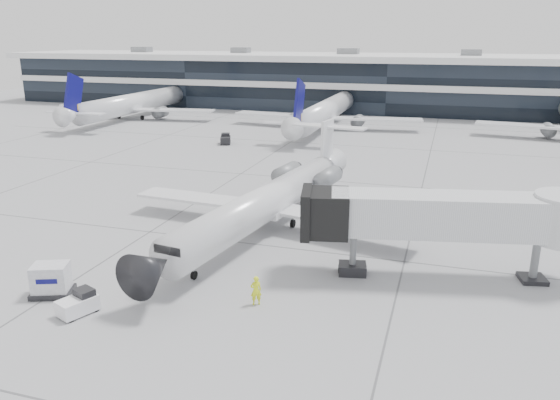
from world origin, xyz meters
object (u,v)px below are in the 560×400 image
(ramp_worker, at_px, (256,290))
(cargo_uld, at_px, (51,280))
(regional_jet, at_px, (269,200))
(baggage_tug, at_px, (79,304))
(jet_bridge, at_px, (459,216))

(ramp_worker, distance_m, cargo_uld, 12.44)
(regional_jet, xyz_separation_m, cargo_uld, (-8.82, -15.11, -1.47))
(regional_jet, bearing_deg, baggage_tug, -100.63)
(jet_bridge, height_order, baggage_tug, jet_bridge)
(baggage_tug, bearing_deg, jet_bridge, 51.63)
(regional_jet, bearing_deg, ramp_worker, -66.34)
(regional_jet, distance_m, ramp_worker, 13.13)
(regional_jet, height_order, jet_bridge, regional_jet)
(ramp_worker, bearing_deg, baggage_tug, -6.76)
(jet_bridge, relative_size, ramp_worker, 9.98)
(ramp_worker, xyz_separation_m, cargo_uld, (-12.19, -2.52, 0.07))
(jet_bridge, bearing_deg, regional_jet, 147.88)
(ramp_worker, relative_size, baggage_tug, 0.73)
(jet_bridge, xyz_separation_m, cargo_uld, (-23.17, -9.79, -3.24))
(cargo_uld, bearing_deg, jet_bridge, 1.42)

